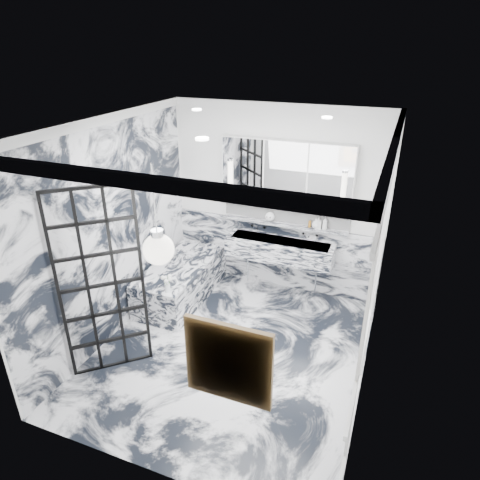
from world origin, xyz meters
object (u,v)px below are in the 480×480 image
at_px(trough_sink, 280,249).
at_px(mirror_cabinet, 286,175).
at_px(crittall_door, 102,285).
at_px(bathtub, 181,280).

xyz_separation_m(trough_sink, mirror_cabinet, (-0.00, 0.17, 1.09)).
bearing_deg(trough_sink, crittall_door, -120.53).
xyz_separation_m(trough_sink, bathtub, (-1.33, -0.66, -0.45)).
bearing_deg(mirror_cabinet, crittall_door, -118.78).
bearing_deg(mirror_cabinet, trough_sink, -90.00).
bearing_deg(crittall_door, trough_sink, 17.51).
xyz_separation_m(crittall_door, bathtub, (0.04, 1.65, -0.85)).
bearing_deg(mirror_cabinet, bathtub, -147.94).
relative_size(crittall_door, bathtub, 1.36).
xyz_separation_m(mirror_cabinet, bathtub, (-1.32, -0.83, -1.54)).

